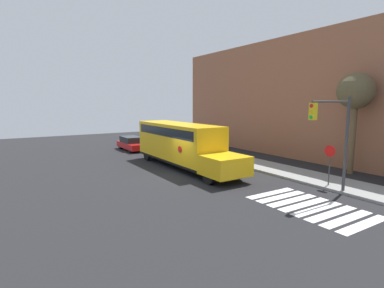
% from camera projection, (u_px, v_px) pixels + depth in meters
% --- Properties ---
extents(ground_plane, '(60.00, 60.00, 0.00)m').
position_uv_depth(ground_plane, '(182.00, 175.00, 19.92)').
color(ground_plane, black).
extents(sidewalk_strip, '(44.00, 3.00, 0.15)m').
position_uv_depth(sidewalk_strip, '(254.00, 164.00, 23.35)').
color(sidewalk_strip, gray).
rests_on(sidewalk_strip, ground).
extents(building_backdrop, '(32.00, 4.00, 10.43)m').
position_uv_depth(building_backdrop, '(310.00, 98.00, 26.09)').
color(building_backdrop, '#935B42').
rests_on(building_backdrop, ground).
extents(crosswalk_stripes, '(5.40, 3.20, 0.01)m').
position_uv_depth(crosswalk_stripes, '(311.00, 207.00, 13.92)').
color(crosswalk_stripes, white).
rests_on(crosswalk_stripes, ground).
extents(school_bus, '(11.41, 2.57, 3.24)m').
position_uv_depth(school_bus, '(181.00, 143.00, 22.33)').
color(school_bus, yellow).
rests_on(school_bus, ground).
extents(parked_car, '(4.52, 1.73, 1.36)m').
position_uv_depth(parked_car, '(132.00, 143.00, 30.46)').
color(parked_car, red).
rests_on(parked_car, ground).
extents(stop_sign, '(0.65, 0.10, 2.43)m').
position_uv_depth(stop_sign, '(330.00, 160.00, 16.84)').
color(stop_sign, '#38383A').
rests_on(stop_sign, ground).
extents(traffic_light, '(0.28, 3.15, 5.10)m').
position_uv_depth(traffic_light, '(335.00, 131.00, 15.03)').
color(traffic_light, '#38383A').
rests_on(traffic_light, ground).
extents(tree_near_sidewalk, '(2.36, 2.36, 6.75)m').
position_uv_depth(tree_near_sidewalk, '(356.00, 93.00, 19.66)').
color(tree_near_sidewalk, brown).
rests_on(tree_near_sidewalk, ground).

